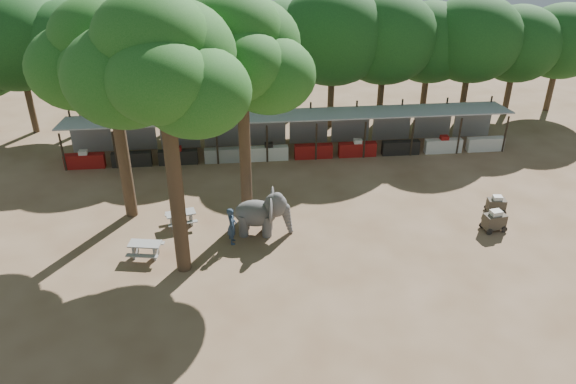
{
  "coord_description": "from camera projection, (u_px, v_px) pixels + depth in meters",
  "views": [
    {
      "loc": [
        -3.39,
        -18.84,
        15.22
      ],
      "look_at": [
        -1.0,
        5.0,
        2.0
      ],
      "focal_mm": 35.0,
      "sensor_mm": 36.0,
      "label": 1
    }
  ],
  "objects": [
    {
      "name": "cart_back",
      "position": [
        496.0,
        204.0,
        29.34
      ],
      "size": [
        1.08,
        0.78,
        0.98
      ],
      "rotation": [
        0.0,
        0.0,
        -0.13
      ],
      "color": "#362E24",
      "rests_on": "ground"
    },
    {
      "name": "ground",
      "position": [
        323.0,
        288.0,
        24.06
      ],
      "size": [
        100.0,
        100.0,
        0.0
      ],
      "primitive_type": "plane",
      "color": "brown",
      "rests_on": "ground"
    },
    {
      "name": "backdrop_trees",
      "position": [
        282.0,
        47.0,
        37.95
      ],
      "size": [
        46.46,
        5.95,
        8.33
      ],
      "color": "#332316",
      "rests_on": "ground"
    },
    {
      "name": "picnic_table_near",
      "position": [
        145.0,
        248.0,
        25.84
      ],
      "size": [
        1.69,
        1.57,
        0.73
      ],
      "rotation": [
        0.0,
        0.0,
        -0.18
      ],
      "color": "gray",
      "rests_on": "ground"
    },
    {
      "name": "yard_tree_left",
      "position": [
        106.0,
        59.0,
        25.56
      ],
      "size": [
        7.1,
        6.9,
        11.02
      ],
      "color": "#332316",
      "rests_on": "ground"
    },
    {
      "name": "picnic_table_far",
      "position": [
        181.0,
        217.0,
        28.25
      ],
      "size": [
        1.73,
        1.62,
        0.73
      ],
      "rotation": [
        0.0,
        0.0,
        0.24
      ],
      "color": "gray",
      "rests_on": "ground"
    },
    {
      "name": "elephant",
      "position": [
        263.0,
        213.0,
        27.35
      ],
      "size": [
        2.98,
        2.24,
        2.24
      ],
      "rotation": [
        0.0,
        0.0,
        -0.14
      ],
      "color": "#494746",
      "rests_on": "ground"
    },
    {
      "name": "vendor_stalls",
      "position": [
        290.0,
        136.0,
        35.55
      ],
      "size": [
        28.0,
        2.99,
        2.8
      ],
      "color": "gray",
      "rests_on": "ground"
    },
    {
      "name": "yard_tree_back",
      "position": [
        238.0,
        53.0,
        25.05
      ],
      "size": [
        7.1,
        6.9,
        11.36
      ],
      "color": "#332316",
      "rests_on": "ground"
    },
    {
      "name": "yard_tree_center",
      "position": [
        159.0,
        66.0,
        20.98
      ],
      "size": [
        7.1,
        6.9,
        12.04
      ],
      "color": "#332316",
      "rests_on": "ground"
    },
    {
      "name": "cart_front",
      "position": [
        494.0,
        220.0,
        27.81
      ],
      "size": [
        1.25,
        0.93,
        1.12
      ],
      "rotation": [
        0.0,
        0.0,
        0.17
      ],
      "color": "#362E24",
      "rests_on": "ground"
    },
    {
      "name": "handler",
      "position": [
        232.0,
        226.0,
        26.63
      ],
      "size": [
        0.49,
        0.7,
        1.89
      ],
      "primitive_type": "imported",
      "rotation": [
        0.0,
        0.0,
        1.62
      ],
      "color": "#26384C",
      "rests_on": "ground"
    }
  ]
}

